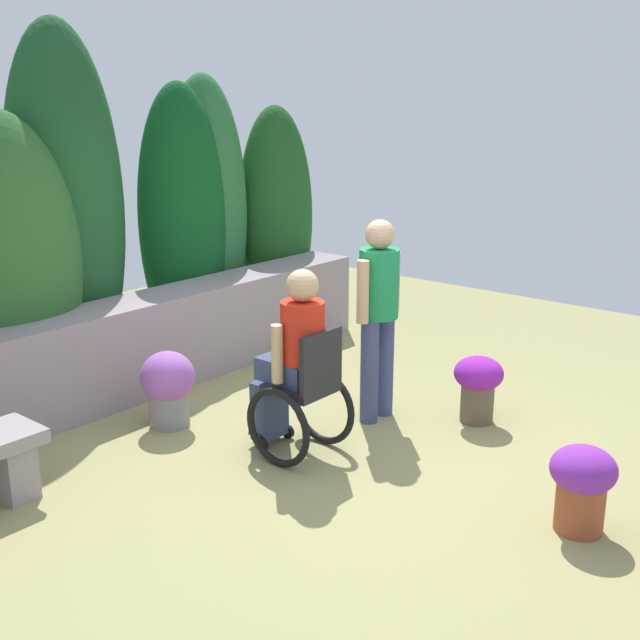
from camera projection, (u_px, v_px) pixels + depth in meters
ground_plane at (333, 457)px, 5.50m from camera, size 10.17×10.17×0.00m
stone_retaining_wall at (142, 345)px, 6.66m from camera, size 5.05×0.50×0.80m
hedge_backdrop at (24, 239)px, 6.32m from camera, size 5.70×1.20×3.05m
person_in_wheelchair at (297, 369)px, 5.41m from camera, size 0.53×0.66×1.33m
person_standing_companion at (378, 307)px, 5.94m from camera, size 0.49×0.30×1.56m
flower_pot_purple_near at (582, 482)px, 4.50m from camera, size 0.38×0.38×0.52m
flower_pot_terracotta_by_wall at (168, 386)px, 5.95m from camera, size 0.41×0.41×0.59m
flower_pot_red_accent at (478, 383)px, 6.03m from camera, size 0.38×0.38×0.52m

